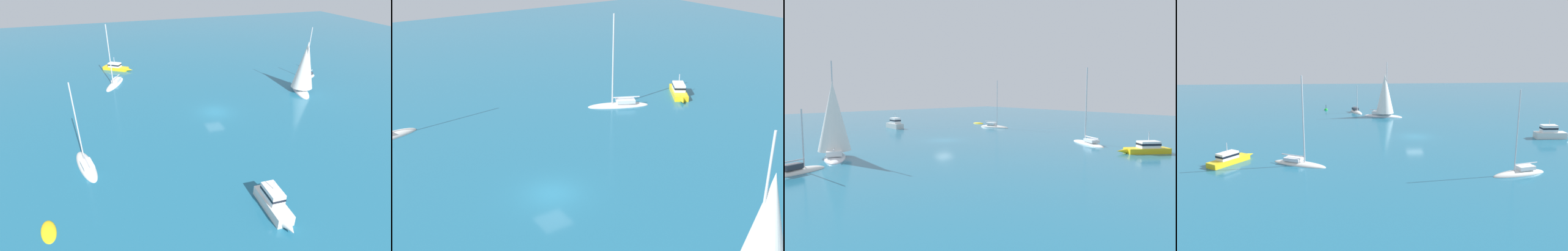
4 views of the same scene
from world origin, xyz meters
TOP-DOWN VIEW (x-y plane):
  - ground_plane at (0.00, 0.00)m, footprint 160.00×160.00m
  - sloop at (-21.70, -8.58)m, footprint 5.32×3.12m
  - sailboat at (12.96, -16.08)m, footprint 4.53×7.03m
  - dinghy at (21.10, 16.90)m, footprint 1.69×2.92m
  - sloop_1 at (18.06, 8.42)m, footprint 3.07×6.63m
  - launch at (2.31, 20.31)m, footprint 1.68×5.72m
  - powerboat at (11.98, -24.43)m, footprint 5.83×4.52m
  - sloop_2 at (-16.75, -3.18)m, footprint 4.66×7.95m

SIDE VIEW (x-z plane):
  - ground_plane at x=0.00m, z-range 0.00..0.00m
  - dinghy at x=21.10m, z-range -0.24..0.24m
  - sloop at x=-21.70m, z-range -2.98..3.20m
  - sloop_1 at x=18.06m, z-range -4.81..5.07m
  - sailboat at x=12.96m, z-range -5.24..5.67m
  - powerboat at x=11.98m, z-range -0.72..1.87m
  - launch at x=2.31m, z-range -0.63..2.27m
  - sloop_2 at x=-16.75m, z-range -1.68..9.36m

